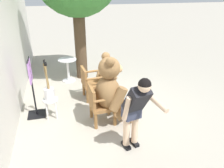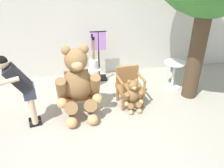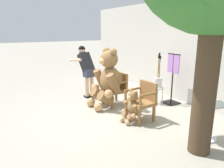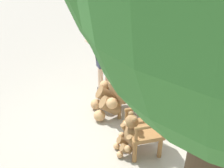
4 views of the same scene
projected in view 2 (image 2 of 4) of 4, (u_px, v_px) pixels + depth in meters
name	position (u px, v px, depth m)	size (l,w,h in m)	color
ground_plane	(109.00, 119.00, 4.58)	(60.00, 60.00, 0.00)	#A8A091
back_wall	(93.00, 26.00, 5.99)	(10.00, 0.16, 2.80)	beige
wooden_chair_left	(78.00, 90.00, 4.75)	(0.58, 0.54, 0.86)	olive
wooden_chair_right	(129.00, 85.00, 4.94)	(0.60, 0.56, 0.86)	olive
teddy_bear_large	(78.00, 84.00, 4.38)	(0.92, 0.88, 1.53)	olive
teddy_bear_small	(133.00, 95.00, 4.75)	(0.44, 0.42, 0.73)	olive
person_visitor	(20.00, 85.00, 4.01)	(0.77, 0.59, 1.51)	black
white_stool	(94.00, 73.00, 5.76)	(0.34, 0.34, 0.46)	white
brush_bucket	(94.00, 63.00, 5.63)	(0.22, 0.22, 0.93)	white
round_side_table	(174.00, 72.00, 5.59)	(0.56, 0.56, 0.72)	silver
clothing_display_stand	(99.00, 55.00, 5.92)	(0.44, 0.40, 1.36)	black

